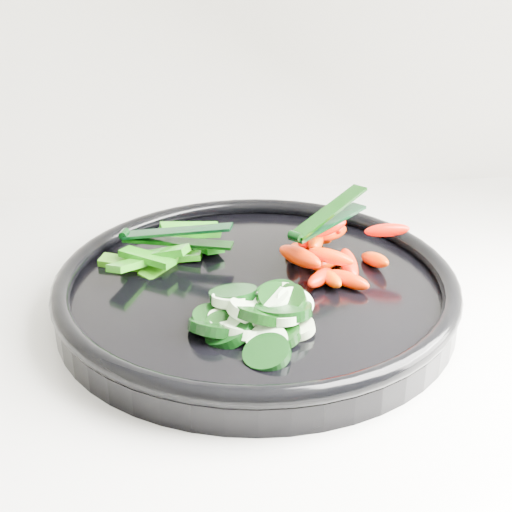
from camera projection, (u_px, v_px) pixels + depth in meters
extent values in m
cube|color=silver|center=(257.00, 314.00, 0.69)|extent=(2.02, 0.62, 0.03)
cylinder|color=black|center=(256.00, 296.00, 0.67)|extent=(0.48, 0.48, 0.02)
torus|color=black|center=(256.00, 279.00, 0.66)|extent=(0.49, 0.49, 0.02)
cylinder|color=black|center=(267.00, 353.00, 0.56)|extent=(0.05, 0.05, 0.02)
cylinder|color=beige|center=(268.00, 343.00, 0.57)|extent=(0.04, 0.04, 0.02)
cylinder|color=black|center=(215.00, 328.00, 0.59)|extent=(0.06, 0.06, 0.03)
cylinder|color=beige|center=(242.00, 332.00, 0.58)|extent=(0.04, 0.04, 0.02)
cylinder|color=black|center=(226.00, 329.00, 0.59)|extent=(0.04, 0.04, 0.02)
cylinder|color=beige|center=(223.00, 322.00, 0.60)|extent=(0.04, 0.04, 0.02)
cylinder|color=black|center=(276.00, 335.00, 0.58)|extent=(0.06, 0.06, 0.02)
cylinder|color=beige|center=(298.00, 328.00, 0.59)|extent=(0.04, 0.04, 0.02)
cylinder|color=black|center=(248.00, 308.00, 0.62)|extent=(0.04, 0.05, 0.02)
cylinder|color=beige|center=(248.00, 311.00, 0.61)|extent=(0.05, 0.05, 0.02)
cylinder|color=black|center=(230.00, 328.00, 0.59)|extent=(0.05, 0.05, 0.01)
cylinder|color=#D9FBC9|center=(226.00, 320.00, 0.60)|extent=(0.04, 0.04, 0.01)
cylinder|color=black|center=(219.00, 321.00, 0.60)|extent=(0.06, 0.06, 0.02)
cylinder|color=#B5D4A9|center=(236.00, 322.00, 0.60)|extent=(0.04, 0.04, 0.01)
cylinder|color=black|center=(229.00, 330.00, 0.59)|extent=(0.05, 0.05, 0.03)
cylinder|color=#B6D2A8|center=(228.00, 323.00, 0.60)|extent=(0.04, 0.04, 0.02)
cylinder|color=black|center=(282.00, 303.00, 0.61)|extent=(0.04, 0.05, 0.03)
cylinder|color=#CBECBD|center=(281.00, 298.00, 0.61)|extent=(0.04, 0.04, 0.02)
cylinder|color=black|center=(233.00, 294.00, 0.62)|extent=(0.05, 0.05, 0.02)
cylinder|color=beige|center=(230.00, 300.00, 0.61)|extent=(0.04, 0.04, 0.02)
cylinder|color=black|center=(260.00, 315.00, 0.59)|extent=(0.06, 0.06, 0.03)
cylinder|color=beige|center=(249.00, 312.00, 0.59)|extent=(0.04, 0.04, 0.03)
cylinder|color=black|center=(279.00, 301.00, 0.61)|extent=(0.05, 0.05, 0.03)
cylinder|color=beige|center=(295.00, 304.00, 0.60)|extent=(0.04, 0.04, 0.03)
cylinder|color=black|center=(276.00, 297.00, 0.62)|extent=(0.06, 0.06, 0.02)
cylinder|color=#DBF9C7|center=(270.00, 302.00, 0.61)|extent=(0.04, 0.04, 0.02)
cylinder|color=black|center=(283.00, 310.00, 0.60)|extent=(0.05, 0.05, 0.02)
cylinder|color=beige|center=(283.00, 318.00, 0.58)|extent=(0.03, 0.03, 0.01)
ellipsoid|color=#FE2A00|center=(349.00, 264.00, 0.69)|extent=(0.02, 0.05, 0.03)
ellipsoid|color=#E61000|center=(321.00, 278.00, 0.66)|extent=(0.04, 0.05, 0.02)
ellipsoid|color=#F21500|center=(348.00, 280.00, 0.66)|extent=(0.04, 0.04, 0.02)
ellipsoid|color=#EB3D00|center=(301.00, 254.00, 0.71)|extent=(0.04, 0.05, 0.03)
ellipsoid|color=#DD4600|center=(375.00, 260.00, 0.69)|extent=(0.03, 0.05, 0.02)
ellipsoid|color=#F64900|center=(295.00, 253.00, 0.71)|extent=(0.03, 0.05, 0.02)
ellipsoid|color=#F85400|center=(331.00, 279.00, 0.66)|extent=(0.02, 0.04, 0.02)
ellipsoid|color=#FF3700|center=(326.00, 262.00, 0.69)|extent=(0.05, 0.04, 0.02)
ellipsoid|color=red|center=(318.00, 236.00, 0.74)|extent=(0.03, 0.04, 0.02)
ellipsoid|color=#E83D00|center=(300.00, 257.00, 0.67)|extent=(0.05, 0.06, 0.02)
ellipsoid|color=#FF1700|center=(329.00, 227.00, 0.73)|extent=(0.03, 0.05, 0.03)
ellipsoid|color=#FD6700|center=(315.00, 241.00, 0.70)|extent=(0.03, 0.05, 0.03)
ellipsoid|color=#FD1C00|center=(331.00, 257.00, 0.67)|extent=(0.05, 0.04, 0.02)
ellipsoid|color=#FF1A00|center=(310.00, 240.00, 0.70)|extent=(0.04, 0.04, 0.02)
ellipsoid|color=#FF5700|center=(333.00, 232.00, 0.72)|extent=(0.05, 0.04, 0.02)
ellipsoid|color=#FF2300|center=(329.00, 228.00, 0.69)|extent=(0.04, 0.03, 0.02)
ellipsoid|color=#FF1400|center=(387.00, 230.00, 0.69)|extent=(0.05, 0.02, 0.02)
cube|color=#0A6C0F|center=(168.00, 255.00, 0.71)|extent=(0.04, 0.06, 0.03)
cube|color=#0A6609|center=(204.00, 246.00, 0.73)|extent=(0.04, 0.06, 0.02)
cube|color=#156D0A|center=(182.00, 257.00, 0.71)|extent=(0.04, 0.02, 0.01)
cube|color=#196309|center=(165.00, 262.00, 0.70)|extent=(0.05, 0.06, 0.02)
cube|color=#216409|center=(123.00, 262.00, 0.70)|extent=(0.05, 0.03, 0.01)
cube|color=#1F740B|center=(148.00, 256.00, 0.71)|extent=(0.02, 0.06, 0.02)
cube|color=#1F6409|center=(160.00, 254.00, 0.69)|extent=(0.06, 0.04, 0.03)
cube|color=#1F6309|center=(128.00, 265.00, 0.67)|extent=(0.04, 0.05, 0.02)
cube|color=#0E6F0A|center=(147.00, 257.00, 0.69)|extent=(0.06, 0.05, 0.01)
cube|color=#0B6E0A|center=(190.00, 230.00, 0.74)|extent=(0.06, 0.03, 0.02)
cylinder|color=black|center=(295.00, 236.00, 0.65)|extent=(0.01, 0.01, 0.01)
cube|color=black|center=(329.00, 222.00, 0.69)|extent=(0.09, 0.09, 0.00)
cube|color=black|center=(330.00, 211.00, 0.68)|extent=(0.09, 0.09, 0.02)
cylinder|color=black|center=(124.00, 234.00, 0.71)|extent=(0.01, 0.01, 0.01)
cube|color=black|center=(178.00, 242.00, 0.70)|extent=(0.11, 0.05, 0.00)
cube|color=black|center=(177.00, 231.00, 0.70)|extent=(0.11, 0.05, 0.02)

